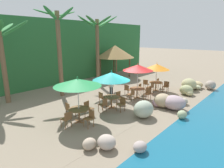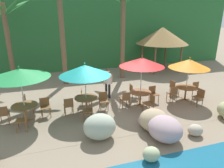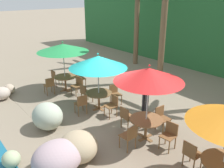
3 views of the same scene
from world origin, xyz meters
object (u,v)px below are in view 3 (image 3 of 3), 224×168
Objects in this scene: chair_red_seaward at (170,134)px; chair_red_inland at (161,117)px; chair_red_left at (126,116)px; chair_red_right at (130,135)px; dining_table_red at (146,122)px; umbrella_green at (63,48)px; dining_table_teal at (99,95)px; dining_table_orange at (223,166)px; waiter_in_white at (146,90)px; chair_green_seaward at (78,84)px; chair_green_inland at (80,77)px; umbrella_teal at (98,62)px; chair_teal_seaward at (112,104)px; chair_orange_left at (191,153)px; palm_tree_nearest at (137,5)px; dining_table_green at (65,79)px; chair_teal_inland at (115,93)px; chair_green_left at (55,77)px; chair_teal_left at (85,92)px; chair_teal_right at (81,103)px; umbrella_red at (149,75)px; palm_tree_second at (165,3)px.

chair_red_seaward is 1.00× the size of chair_red_inland.
chair_red_left is (-1.68, -0.29, 0.00)m from chair_red_seaward.
dining_table_red is at bearing 98.19° from chair_red_right.
chair_red_seaward is (6.32, 0.18, -1.67)m from umbrella_green.
dining_table_red is at bearing -167.47° from chair_red_seaward.
dining_table_teal is 1.00× the size of dining_table_orange.
chair_red_right is at bearing -8.62° from umbrella_green.
dining_table_teal is 0.65× the size of waiter_in_white.
chair_green_seaward is 1.00× the size of chair_green_inland.
umbrella_teal is at bearing 178.26° from dining_table_orange.
chair_teal_seaward is 3.77m from chair_orange_left.
dining_table_red is at bearing 178.42° from dining_table_orange.
chair_green_inland reaches higher than dining_table_red.
dining_table_teal is at bearing -56.62° from palm_tree_nearest.
chair_red_inland is at bearing 8.87° from dining_table_green.
chair_red_seaward is 1.00× the size of chair_orange_left.
chair_green_inland is 3.63m from chair_teal_seaward.
palm_tree_nearest is at bearing 101.66° from dining_table_green.
waiter_in_white reaches higher than dining_table_red.
umbrella_teal is 1.77m from chair_teal_inland.
dining_table_green is 1.00× the size of dining_table_teal.
dining_table_orange is 0.65× the size of waiter_in_white.
chair_green_left is 0.51× the size of waiter_in_white.
chair_orange_left is at bearing -175.91° from dining_table_orange.
dining_table_red is (5.48, -0.86, 0.10)m from chair_green_inland.
chair_teal_inland and chair_red_right have the same top height.
umbrella_green is 2.50m from chair_teal_left.
chair_green_seaward is at bearing 152.40° from chair_teal_right.
chair_teal_right is 0.79× the size of dining_table_orange.
chair_red_right is at bearing -12.22° from chair_teal_left.
chair_red_left is at bearing -5.72° from umbrella_teal.
chair_teal_left is at bearing 1.51° from chair_green_left.
umbrella_green is 2.86× the size of chair_teal_inland.
chair_red_left reaches higher than dining_table_green.
umbrella_green is 6.54m from chair_red_seaward.
chair_red_seaward is (6.32, 0.18, -0.10)m from dining_table_green.
chair_red_inland is (5.44, 0.85, -1.67)m from umbrella_green.
chair_teal_left is at bearing -179.45° from dining_table_red.
chair_teal_seaward is 0.16× the size of palm_tree_nearest.
chair_teal_inland is at bearing 151.23° from chair_red_left.
chair_red_right is 1.00× the size of chair_orange_left.
chair_teal_inland is at bearing -163.04° from waiter_in_white.
chair_green_seaward is 4.90m from chair_red_right.
dining_table_teal is (1.88, -0.12, 0.10)m from chair_green_seaward.
umbrella_red is 9.24m from palm_tree_nearest.
chair_teal_inland is (0.02, 0.85, -0.10)m from dining_table_teal.
chair_green_inland is (0.01, 0.85, -1.67)m from umbrella_green.
palm_tree_second is 3.76× the size of waiter_in_white.
chair_green_seaward is at bearing 175.28° from chair_red_left.
chair_teal_right reaches higher than dining_table_red.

